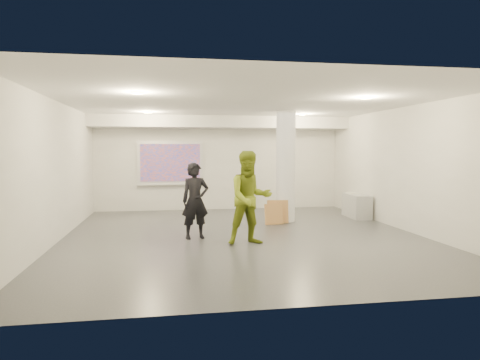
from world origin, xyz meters
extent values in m
cube|color=#383A3F|center=(0.00, 0.00, 0.00)|extent=(8.00, 9.00, 0.01)
cube|color=white|center=(0.00, 0.00, 3.00)|extent=(8.00, 9.00, 0.01)
cube|color=silver|center=(0.00, 4.50, 1.50)|extent=(8.00, 0.01, 3.00)
cube|color=silver|center=(0.00, -4.50, 1.50)|extent=(8.00, 0.01, 3.00)
cube|color=silver|center=(-4.00, 0.00, 1.50)|extent=(0.01, 9.00, 3.00)
cube|color=silver|center=(4.00, 0.00, 1.50)|extent=(0.01, 9.00, 3.00)
cube|color=silver|center=(0.00, 3.95, 2.82)|extent=(8.00, 1.10, 0.36)
cylinder|color=#FFE291|center=(-2.20, 2.50, 2.98)|extent=(0.22, 0.22, 0.02)
cylinder|color=#FFE291|center=(2.20, 2.50, 2.98)|extent=(0.22, 0.22, 0.02)
cylinder|color=#FFE291|center=(-2.20, -1.50, 2.98)|extent=(0.22, 0.22, 0.02)
cylinder|color=#FFE291|center=(2.20, -1.50, 2.98)|extent=(0.22, 0.22, 0.02)
cylinder|color=white|center=(1.50, 1.80, 1.50)|extent=(0.52, 0.52, 3.00)
cube|color=silver|center=(-1.60, 4.46, 1.55)|extent=(2.10, 0.06, 1.40)
cube|color=#073DCA|center=(-1.60, 4.42, 1.55)|extent=(1.90, 0.01, 1.20)
cube|color=silver|center=(-1.60, 4.40, 0.85)|extent=(2.10, 0.08, 0.04)
cube|color=#9A9D9F|center=(3.72, 2.10, 0.34)|extent=(0.54, 1.18, 0.68)
cube|color=silver|center=(3.71, 2.38, 0.69)|extent=(0.30, 0.37, 0.02)
cube|color=#A2733F|center=(1.06, 1.34, 0.27)|extent=(0.51, 0.19, 0.54)
cube|color=#A2733F|center=(1.21, 1.52, 0.31)|extent=(0.58, 0.27, 0.62)
imported|color=black|center=(-1.08, -0.10, 0.84)|extent=(0.68, 0.52, 1.68)
imported|color=olive|center=(0.00, -0.88, 0.97)|extent=(1.01, 0.83, 1.94)
camera|label=1|loc=(-1.65, -9.49, 1.95)|focal=32.00mm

